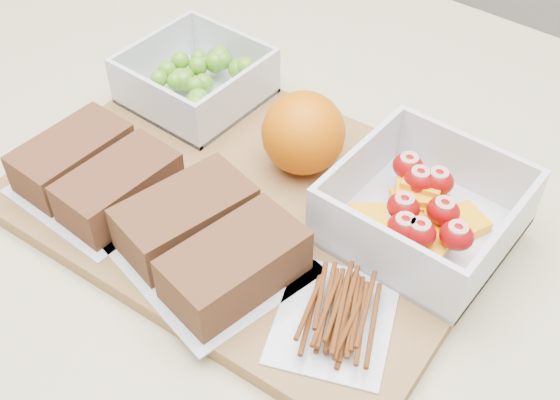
# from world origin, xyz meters

# --- Properties ---
(cutting_board) EXTENTS (0.44, 0.33, 0.02)m
(cutting_board) POSITION_xyz_m (-0.02, -0.01, 0.91)
(cutting_board) COLOR olive
(cutting_board) RESTS_ON counter
(grape_container) EXTENTS (0.13, 0.13, 0.05)m
(grape_container) POSITION_xyz_m (-0.16, 0.07, 0.94)
(grape_container) COLOR silver
(grape_container) RESTS_ON cutting_board
(fruit_container) EXTENTS (0.14, 0.14, 0.06)m
(fruit_container) POSITION_xyz_m (0.12, 0.05, 0.94)
(fruit_container) COLOR silver
(fruit_container) RESTS_ON cutting_board
(orange) EXTENTS (0.08, 0.08, 0.08)m
(orange) POSITION_xyz_m (-0.01, 0.05, 0.96)
(orange) COLOR #D86305
(orange) RESTS_ON cutting_board
(sandwich_bag_left) EXTENTS (0.14, 0.12, 0.04)m
(sandwich_bag_left) POSITION_xyz_m (-0.14, -0.09, 0.94)
(sandwich_bag_left) COLOR silver
(sandwich_bag_left) RESTS_ON cutting_board
(sandwich_bag_center) EXTENTS (0.17, 0.16, 0.04)m
(sandwich_bag_center) POSITION_xyz_m (0.00, -0.09, 0.94)
(sandwich_bag_center) COLOR silver
(sandwich_bag_center) RESTS_ON cutting_board
(pretzel_bag) EXTENTS (0.12, 0.13, 0.02)m
(pretzel_bag) POSITION_xyz_m (0.12, -0.07, 0.93)
(pretzel_bag) COLOR silver
(pretzel_bag) RESTS_ON cutting_board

